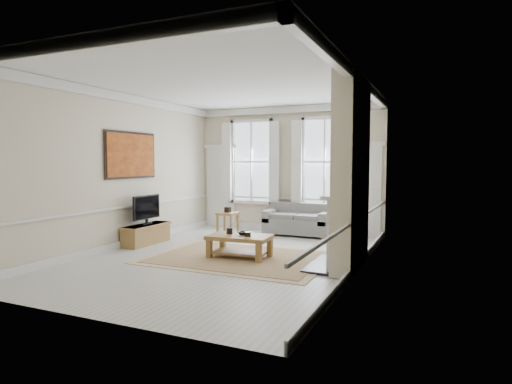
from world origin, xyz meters
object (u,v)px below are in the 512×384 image
at_px(coffee_table, 240,239).
at_px(side_table, 228,217).
at_px(tv_stand, 146,234).
at_px(sofa, 298,222).

bearing_deg(coffee_table, side_table, 118.52).
distance_m(side_table, tv_stand, 2.24).
xyz_separation_m(coffee_table, tv_stand, (-2.61, 0.42, -0.15)).
bearing_deg(tv_stand, sofa, 42.73).
height_order(sofa, tv_stand, sofa).
distance_m(sofa, side_table, 1.85).
distance_m(sofa, coffee_table, 3.04).
distance_m(sofa, tv_stand, 3.85).
bearing_deg(sofa, tv_stand, -137.27).
height_order(side_table, tv_stand, side_table).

